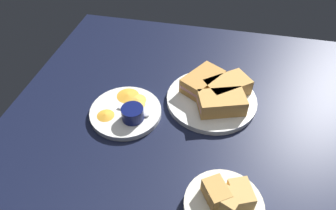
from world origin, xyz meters
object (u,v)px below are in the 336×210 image
(ramekin_dark_sauce, at_px, (205,81))
(plate_sandwich_main, at_px, (211,100))
(plate_chips_companion, at_px, (126,112))
(sandwich_half_far, at_px, (227,87))
(sandwich_half_extra, at_px, (204,82))
(ramekin_light_gravy, at_px, (133,113))
(spoon_by_dark_ramekin, at_px, (212,95))
(spoon_by_gravy_ramekin, at_px, (140,113))
(bread_basket_rear, at_px, (224,204))
(sandwich_half_near, at_px, (222,103))

(ramekin_dark_sauce, bearing_deg, plate_sandwich_main, 117.58)
(plate_chips_companion, bearing_deg, sandwich_half_far, -153.97)
(sandwich_half_extra, distance_m, ramekin_light_gravy, 0.24)
(plate_chips_companion, bearing_deg, spoon_by_dark_ramekin, -154.50)
(spoon_by_gravy_ramekin, bearing_deg, bread_basket_rear, 138.21)
(ramekin_dark_sauce, distance_m, bread_basket_rear, 0.40)
(spoon_by_dark_ramekin, relative_size, ramekin_light_gravy, 1.47)
(plate_sandwich_main, relative_size, ramekin_light_gravy, 4.35)
(sandwich_half_far, distance_m, plate_chips_companion, 0.31)
(sandwich_half_near, distance_m, bread_basket_rear, 0.30)
(ramekin_dark_sauce, xyz_separation_m, spoon_by_gravy_ramekin, (0.16, 0.16, -0.01))
(ramekin_light_gravy, bearing_deg, sandwich_half_far, -146.81)
(sandwich_half_far, distance_m, bread_basket_rear, 0.37)
(bread_basket_rear, bearing_deg, sandwich_half_far, -86.32)
(sandwich_half_extra, xyz_separation_m, spoon_by_dark_ramekin, (-0.03, 0.03, -0.02))
(plate_sandwich_main, relative_size, sandwich_half_extra, 1.79)
(ramekin_dark_sauce, bearing_deg, plate_chips_companion, 37.30)
(spoon_by_dark_ramekin, distance_m, spoon_by_gravy_ramekin, 0.23)
(plate_sandwich_main, distance_m, plate_chips_companion, 0.26)
(sandwich_half_extra, bearing_deg, plate_chips_companion, 35.36)
(plate_sandwich_main, xyz_separation_m, ramekin_light_gravy, (0.21, 0.13, 0.03))
(sandwich_half_near, height_order, plate_chips_companion, sandwich_half_near)
(sandwich_half_far, height_order, plate_chips_companion, sandwich_half_far)
(sandwich_half_near, distance_m, sandwich_half_far, 0.07)
(plate_chips_companion, relative_size, bread_basket_rear, 1.19)
(ramekin_light_gravy, xyz_separation_m, spoon_by_gravy_ramekin, (-0.01, -0.02, -0.02))
(plate_sandwich_main, bearing_deg, spoon_by_gravy_ramekin, 30.08)
(sandwich_half_extra, distance_m, spoon_by_dark_ramekin, 0.05)
(spoon_by_dark_ramekin, bearing_deg, plate_chips_companion, 25.50)
(ramekin_dark_sauce, relative_size, spoon_by_dark_ramekin, 0.73)
(plate_chips_companion, distance_m, spoon_by_gravy_ramekin, 0.05)
(sandwich_half_far, bearing_deg, plate_chips_companion, 26.03)
(ramekin_dark_sauce, bearing_deg, sandwich_half_extra, 79.06)
(ramekin_dark_sauce, bearing_deg, bread_basket_rear, 103.29)
(plate_chips_companion, distance_m, bread_basket_rear, 0.38)
(sandwich_half_near, xyz_separation_m, sandwich_half_extra, (0.06, -0.08, 0.00))
(plate_sandwich_main, height_order, sandwich_half_far, sandwich_half_far)
(sandwich_half_far, relative_size, spoon_by_dark_ramekin, 1.64)
(sandwich_half_far, distance_m, ramekin_dark_sauce, 0.07)
(sandwich_half_extra, relative_size, bread_basket_rear, 0.87)
(spoon_by_dark_ramekin, bearing_deg, ramekin_dark_sauce, -57.23)
(sandwich_half_near, relative_size, spoon_by_dark_ramekin, 1.63)
(plate_chips_companion, bearing_deg, ramekin_light_gravy, 140.19)
(sandwich_half_extra, bearing_deg, plate_sandwich_main, 126.58)
(spoon_by_dark_ramekin, height_order, ramekin_light_gravy, ramekin_light_gravy)
(spoon_by_gravy_ramekin, bearing_deg, sandwich_half_near, -162.54)
(sandwich_half_near, xyz_separation_m, spoon_by_gravy_ramekin, (0.22, 0.07, -0.02))
(sandwich_half_far, distance_m, sandwich_half_extra, 0.07)
(sandwich_half_near, distance_m, ramekin_dark_sauce, 0.11)
(sandwich_half_extra, bearing_deg, ramekin_dark_sauce, -100.94)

